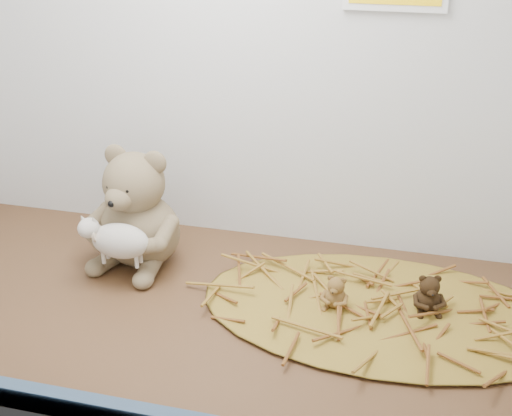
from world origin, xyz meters
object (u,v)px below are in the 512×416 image
(mini_teddy_brown, at_px, (429,292))
(main_teddy, at_px, (138,207))
(mini_teddy_tan, at_px, (336,290))
(toy_lamb, at_px, (120,241))

(mini_teddy_brown, bearing_deg, main_teddy, 160.98)
(main_teddy, xyz_separation_m, mini_teddy_tan, (0.40, -0.08, -0.08))
(main_teddy, distance_m, mini_teddy_brown, 0.57)
(main_teddy, bearing_deg, mini_teddy_tan, -1.95)
(toy_lamb, xyz_separation_m, mini_teddy_brown, (0.56, 0.03, -0.04))
(toy_lamb, relative_size, mini_teddy_tan, 2.32)
(main_teddy, distance_m, mini_teddy_tan, 0.42)
(main_teddy, height_order, mini_teddy_tan, main_teddy)
(toy_lamb, height_order, mini_teddy_brown, toy_lamb)
(toy_lamb, bearing_deg, main_teddy, 90.00)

